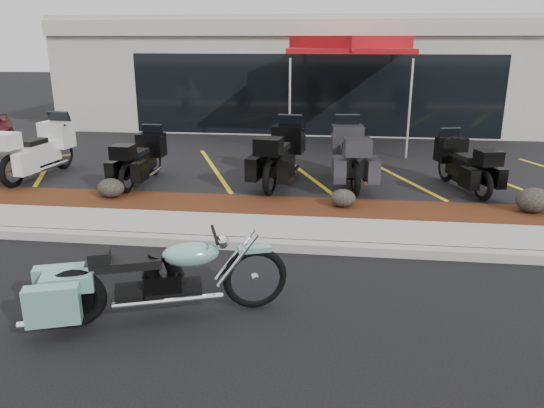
# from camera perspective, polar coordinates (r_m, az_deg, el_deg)

# --- Properties ---
(ground) EXTENTS (90.00, 90.00, 0.00)m
(ground) POSITION_cam_1_polar(r_m,az_deg,el_deg) (7.79, 0.33, -7.46)
(ground) COLOR black
(ground) RESTS_ON ground
(curb) EXTENTS (24.00, 0.25, 0.15)m
(curb) POSITION_cam_1_polar(r_m,az_deg,el_deg) (8.58, 1.05, -4.49)
(curb) COLOR gray
(curb) RESTS_ON ground
(sidewalk) EXTENTS (24.00, 1.20, 0.15)m
(sidewalk) POSITION_cam_1_polar(r_m,az_deg,el_deg) (9.23, 1.51, -2.88)
(sidewalk) COLOR gray
(sidewalk) RESTS_ON ground
(mulch_bed) EXTENTS (24.00, 1.20, 0.16)m
(mulch_bed) POSITION_cam_1_polar(r_m,az_deg,el_deg) (10.36, 2.17, -0.57)
(mulch_bed) COLOR #32170B
(mulch_bed) RESTS_ON ground
(upper_lot) EXTENTS (26.00, 9.60, 0.15)m
(upper_lot) POSITION_cam_1_polar(r_m,az_deg,el_deg) (15.57, 3.93, 5.51)
(upper_lot) COLOR black
(upper_lot) RESTS_ON ground
(dealership_building) EXTENTS (18.00, 8.16, 4.00)m
(dealership_building) POSITION_cam_1_polar(r_m,az_deg,el_deg) (21.54, 5.05, 13.97)
(dealership_building) COLOR #A19C92
(dealership_building) RESTS_ON ground
(boulder_left) EXTENTS (0.56, 0.46, 0.39)m
(boulder_left) POSITION_cam_1_polar(r_m,az_deg,el_deg) (11.29, -16.94, 1.66)
(boulder_left) COLOR black
(boulder_left) RESTS_ON mulch_bed
(boulder_mid) EXTENTS (0.49, 0.41, 0.34)m
(boulder_mid) POSITION_cam_1_polar(r_m,az_deg,el_deg) (10.29, 7.65, 0.63)
(boulder_mid) COLOR black
(boulder_mid) RESTS_ON mulch_bed
(boulder_right) EXTENTS (0.66, 0.55, 0.47)m
(boulder_right) POSITION_cam_1_polar(r_m,az_deg,el_deg) (11.00, 26.35, 0.37)
(boulder_right) COLOR black
(boulder_right) RESTS_ON mulch_bed
(hero_cruiser) EXTENTS (3.13, 1.73, 1.07)m
(hero_cruiser) POSITION_cam_1_polar(r_m,az_deg,el_deg) (6.63, -1.86, -6.99)
(hero_cruiser) COLOR #69A391
(hero_cruiser) RESTS_ON ground
(touring_white) EXTENTS (1.26, 2.57, 1.44)m
(touring_white) POSITION_cam_1_polar(r_m,az_deg,el_deg) (14.12, -21.73, 6.37)
(touring_white) COLOR white
(touring_white) RESTS_ON upper_lot
(touring_black_front) EXTENTS (0.91, 2.15, 1.23)m
(touring_black_front) POSITION_cam_1_polar(r_m,az_deg,el_deg) (12.83, -12.61, 5.71)
(touring_black_front) COLOR black
(touring_black_front) RESTS_ON upper_lot
(touring_black_mid) EXTENTS (1.29, 2.60, 1.45)m
(touring_black_mid) POSITION_cam_1_polar(r_m,az_deg,el_deg) (12.55, 1.94, 6.37)
(touring_black_mid) COLOR black
(touring_black_mid) RESTS_ON upper_lot
(touring_grey) EXTENTS (1.21, 2.59, 1.46)m
(touring_grey) POSITION_cam_1_polar(r_m,az_deg,el_deg) (12.64, 7.99, 6.31)
(touring_grey) COLOR #2F2E34
(touring_grey) RESTS_ON upper_lot
(touring_black_rear) EXTENTS (1.39, 2.27, 1.24)m
(touring_black_rear) POSITION_cam_1_polar(r_m,az_deg,el_deg) (12.61, 18.36, 5.05)
(touring_black_rear) COLOR black
(touring_black_rear) RESTS_ON upper_lot
(traffic_cone) EXTENTS (0.45, 0.45, 0.42)m
(traffic_cone) POSITION_cam_1_polar(r_m,az_deg,el_deg) (14.85, -0.06, 6.10)
(traffic_cone) COLOR #ED4A07
(traffic_cone) RESTS_ON upper_lot
(popup_canopy) EXTENTS (4.34, 4.34, 3.19)m
(popup_canopy) POSITION_cam_1_polar(r_m,az_deg,el_deg) (16.12, 8.43, 16.43)
(popup_canopy) COLOR silver
(popup_canopy) RESTS_ON upper_lot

